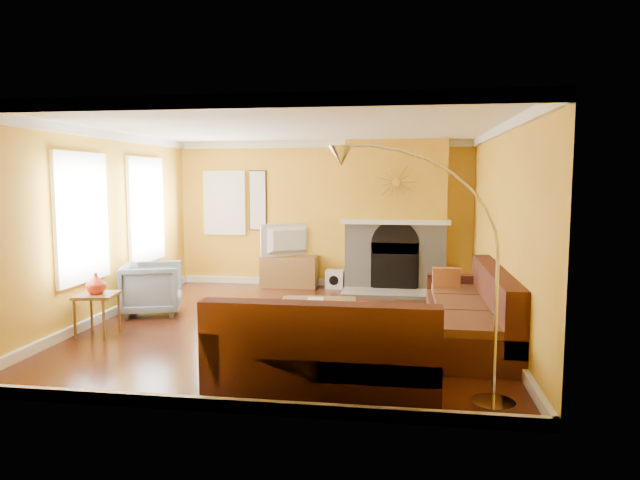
% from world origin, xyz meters
% --- Properties ---
extents(floor, '(5.50, 6.00, 0.02)m').
position_xyz_m(floor, '(0.00, 0.00, -0.01)').
color(floor, '#542411').
rests_on(floor, ground).
extents(ceiling, '(5.50, 6.00, 0.02)m').
position_xyz_m(ceiling, '(0.00, 0.00, 2.71)').
color(ceiling, white).
rests_on(ceiling, ground).
extents(wall_back, '(5.50, 0.02, 2.70)m').
position_xyz_m(wall_back, '(0.00, 3.01, 1.35)').
color(wall_back, gold).
rests_on(wall_back, ground).
extents(wall_front, '(5.50, 0.02, 2.70)m').
position_xyz_m(wall_front, '(0.00, -3.01, 1.35)').
color(wall_front, gold).
rests_on(wall_front, ground).
extents(wall_left, '(0.02, 6.00, 2.70)m').
position_xyz_m(wall_left, '(-2.76, 0.00, 1.35)').
color(wall_left, gold).
rests_on(wall_left, ground).
extents(wall_right, '(0.02, 6.00, 2.70)m').
position_xyz_m(wall_right, '(2.76, 0.00, 1.35)').
color(wall_right, gold).
rests_on(wall_right, ground).
extents(baseboard, '(5.50, 6.00, 0.12)m').
position_xyz_m(baseboard, '(0.00, 0.00, 0.06)').
color(baseboard, white).
rests_on(baseboard, floor).
extents(crown_molding, '(5.50, 6.00, 0.12)m').
position_xyz_m(crown_molding, '(0.00, 0.00, 2.64)').
color(crown_molding, white).
rests_on(crown_molding, ceiling).
extents(window_left_near, '(0.06, 1.22, 1.72)m').
position_xyz_m(window_left_near, '(-2.72, 1.30, 1.50)').
color(window_left_near, white).
rests_on(window_left_near, wall_left).
extents(window_left_far, '(0.06, 1.22, 1.72)m').
position_xyz_m(window_left_far, '(-2.72, -0.60, 1.50)').
color(window_left_far, white).
rests_on(window_left_far, wall_left).
extents(window_back, '(0.82, 0.06, 1.22)m').
position_xyz_m(window_back, '(-1.90, 2.96, 1.55)').
color(window_back, white).
rests_on(window_back, wall_back).
extents(wall_art, '(0.34, 0.04, 1.14)m').
position_xyz_m(wall_art, '(-1.25, 2.97, 1.60)').
color(wall_art, white).
rests_on(wall_art, wall_back).
extents(fireplace, '(1.80, 0.40, 2.70)m').
position_xyz_m(fireplace, '(1.35, 2.80, 1.35)').
color(fireplace, '#9A9792').
rests_on(fireplace, floor).
extents(mantel, '(1.92, 0.22, 0.08)m').
position_xyz_m(mantel, '(1.35, 2.56, 1.25)').
color(mantel, white).
rests_on(mantel, fireplace).
extents(hearth, '(1.80, 0.70, 0.06)m').
position_xyz_m(hearth, '(1.35, 2.25, 0.03)').
color(hearth, '#9A9792').
rests_on(hearth, floor).
extents(sunburst, '(0.70, 0.04, 0.70)m').
position_xyz_m(sunburst, '(1.35, 2.57, 1.95)').
color(sunburst, olive).
rests_on(sunburst, fireplace).
extents(rug, '(2.40, 1.80, 0.02)m').
position_xyz_m(rug, '(0.35, -0.30, 0.01)').
color(rug, beige).
rests_on(rug, floor).
extents(sectional_sofa, '(3.10, 3.70, 0.90)m').
position_xyz_m(sectional_sofa, '(1.20, -0.85, 0.45)').
color(sectional_sofa, '#4C2218').
rests_on(sectional_sofa, floor).
extents(coffee_table, '(1.09, 1.09, 0.40)m').
position_xyz_m(coffee_table, '(0.40, -0.35, 0.20)').
color(coffee_table, white).
rests_on(coffee_table, floor).
extents(media_console, '(1.04, 0.47, 0.57)m').
position_xyz_m(media_console, '(-0.60, 2.75, 0.29)').
color(media_console, brown).
rests_on(media_console, floor).
extents(tv, '(0.97, 0.64, 0.60)m').
position_xyz_m(tv, '(-0.60, 2.75, 0.87)').
color(tv, black).
rests_on(tv, media_console).
extents(subwoofer, '(0.33, 0.33, 0.33)m').
position_xyz_m(subwoofer, '(0.25, 2.78, 0.16)').
color(subwoofer, white).
rests_on(subwoofer, floor).
extents(armchair, '(1.05, 1.04, 0.77)m').
position_xyz_m(armchair, '(-2.20, 0.35, 0.38)').
color(armchair, gray).
rests_on(armchair, floor).
extents(side_table, '(0.57, 0.57, 0.54)m').
position_xyz_m(side_table, '(-2.40, -0.85, 0.27)').
color(side_table, brown).
rests_on(side_table, floor).
extents(vase, '(0.28, 0.28, 0.27)m').
position_xyz_m(vase, '(-2.40, -0.85, 0.67)').
color(vase, red).
rests_on(vase, side_table).
extents(book, '(0.24, 0.30, 0.03)m').
position_xyz_m(book, '(0.25, -0.25, 0.41)').
color(book, white).
rests_on(book, coffee_table).
extents(arc_lamp, '(1.45, 0.36, 2.29)m').
position_xyz_m(arc_lamp, '(1.68, -2.55, 1.15)').
color(arc_lamp, silver).
rests_on(arc_lamp, floor).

